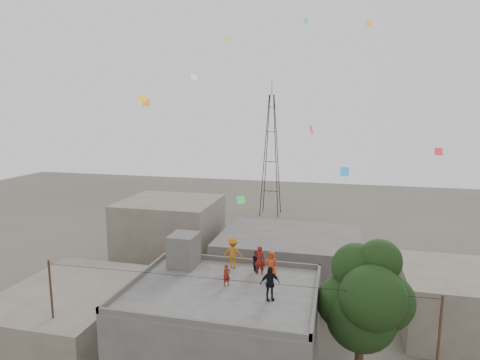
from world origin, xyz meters
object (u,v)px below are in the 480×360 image
object	(u,v)px
stair_head_box	(184,250)
person_red_adult	(260,260)
tree	(365,299)
transmission_tower	(271,155)
person_dark_adult	(270,283)

from	to	relation	value
stair_head_box	person_red_adult	world-z (taller)	stair_head_box
stair_head_box	tree	size ratio (longest dim) A/B	0.22
transmission_tower	person_dark_adult	world-z (taller)	transmission_tower
tree	person_dark_adult	size ratio (longest dim) A/B	5.20
stair_head_box	person_dark_adult	bearing A→B (deg)	-29.11
person_red_adult	person_dark_adult	bearing A→B (deg)	113.67
transmission_tower	stair_head_box	bearing A→B (deg)	-88.77
tree	stair_head_box	bearing A→B (deg)	169.26
stair_head_box	tree	bearing A→B (deg)	-10.74
transmission_tower	person_red_adult	distance (m)	38.10
person_red_adult	person_dark_adult	world-z (taller)	person_dark_adult
person_dark_adult	stair_head_box	bearing A→B (deg)	124.05
person_dark_adult	tree	bearing A→B (deg)	-11.82
stair_head_box	transmission_tower	size ratio (longest dim) A/B	0.10
person_dark_adult	transmission_tower	bearing A→B (deg)	72.47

